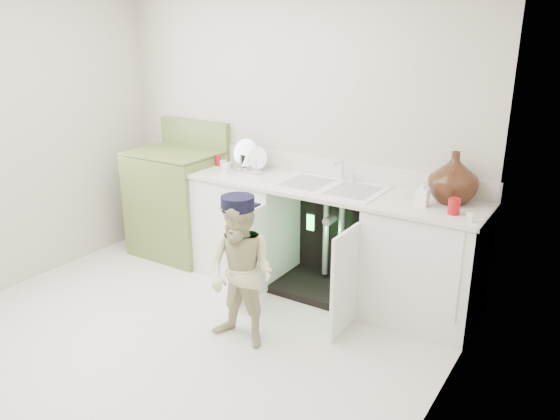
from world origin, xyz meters
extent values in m
plane|color=beige|center=(0.00, 0.00, 0.00)|extent=(3.50, 3.50, 0.00)
cube|color=beige|center=(0.00, 1.50, 1.25)|extent=(3.50, 2.50, 0.02)
cube|color=beige|center=(-1.75, 0.00, 1.25)|extent=(2.50, 3.00, 0.02)
cube|color=beige|center=(1.75, 0.00, 1.25)|extent=(2.50, 3.00, 0.02)
cube|color=white|center=(-0.25, 1.20, 0.43)|extent=(0.80, 0.60, 0.86)
cube|color=white|center=(1.35, 1.20, 0.43)|extent=(0.80, 0.60, 0.86)
cube|color=black|center=(0.55, 1.47, 0.43)|extent=(0.80, 0.06, 0.86)
cube|color=black|center=(0.55, 1.20, 0.03)|extent=(0.80, 0.60, 0.06)
cylinder|color=gray|center=(0.48, 1.30, 0.45)|extent=(0.05, 0.05, 0.70)
cylinder|color=gray|center=(0.62, 1.30, 0.45)|extent=(0.05, 0.05, 0.70)
cylinder|color=gray|center=(0.55, 1.25, 0.62)|extent=(0.07, 0.18, 0.07)
cube|color=white|center=(0.15, 0.70, 0.40)|extent=(0.03, 0.40, 0.76)
cube|color=white|center=(0.95, 0.70, 0.40)|extent=(0.02, 0.40, 0.76)
cube|color=silver|center=(0.55, 1.20, 0.89)|extent=(2.44, 0.64, 0.03)
cube|color=silver|center=(0.55, 1.49, 0.98)|extent=(2.44, 0.02, 0.15)
cube|color=white|center=(0.55, 1.20, 0.90)|extent=(0.85, 0.55, 0.02)
cube|color=gray|center=(0.34, 1.20, 0.91)|extent=(0.34, 0.40, 0.01)
cube|color=gray|center=(0.76, 1.20, 0.91)|extent=(0.34, 0.40, 0.01)
cylinder|color=silver|center=(0.55, 1.42, 0.99)|extent=(0.03, 0.03, 0.17)
cylinder|color=silver|center=(0.55, 1.36, 1.06)|extent=(0.02, 0.14, 0.02)
cylinder|color=silver|center=(0.66, 1.42, 0.94)|extent=(0.04, 0.04, 0.06)
cylinder|color=silver|center=(1.68, 0.89, 0.55)|extent=(0.01, 0.01, 0.70)
cube|color=silver|center=(1.68, 0.98, 0.93)|extent=(0.04, 0.02, 0.06)
cube|color=silver|center=(-0.32, 1.32, 0.91)|extent=(0.40, 0.26, 0.02)
cylinder|color=silver|center=(-0.35, 1.34, 0.98)|extent=(0.25, 0.09, 0.24)
cylinder|color=white|center=(-0.21, 1.32, 0.97)|extent=(0.19, 0.05, 0.19)
cylinder|color=silver|center=(-0.48, 1.22, 0.98)|extent=(0.01, 0.01, 0.11)
cylinder|color=silver|center=(-0.40, 1.22, 0.98)|extent=(0.01, 0.01, 0.11)
cylinder|color=silver|center=(-0.32, 1.22, 0.98)|extent=(0.01, 0.01, 0.11)
cylinder|color=silver|center=(-0.24, 1.22, 0.98)|extent=(0.01, 0.01, 0.11)
cylinder|color=silver|center=(-0.16, 1.22, 0.98)|extent=(0.01, 0.01, 0.11)
imported|color=#452313|center=(1.46, 1.34, 1.08)|extent=(0.35, 0.35, 0.37)
imported|color=#FE500D|center=(1.48, 1.30, 1.03)|extent=(0.10, 0.10, 0.26)
imported|color=white|center=(1.31, 1.14, 0.99)|extent=(0.08, 0.09, 0.19)
cylinder|color=#A30E11|center=(1.55, 1.08, 0.96)|extent=(0.08, 0.08, 0.11)
cylinder|color=#A90E1A|center=(-0.62, 1.28, 0.95)|extent=(0.05, 0.05, 0.10)
cylinder|color=#BCAC89|center=(-0.50, 1.20, 0.94)|extent=(0.06, 0.06, 0.08)
cylinder|color=black|center=(-0.38, 1.32, 0.96)|extent=(0.04, 0.04, 0.12)
cube|color=silver|center=(-0.39, 1.10, 0.95)|extent=(0.05, 0.05, 0.09)
cube|color=olive|center=(-1.04, 1.18, 0.49)|extent=(0.81, 0.65, 0.98)
cube|color=olive|center=(-1.04, 1.18, 0.99)|extent=(0.81, 0.65, 0.02)
cube|color=olive|center=(-1.04, 1.46, 1.13)|extent=(0.81, 0.06, 0.25)
cylinder|color=black|center=(-1.25, 1.02, 0.99)|extent=(0.18, 0.18, 0.02)
cylinder|color=silver|center=(-1.25, 1.02, 1.00)|extent=(0.21, 0.21, 0.01)
cylinder|color=black|center=(-1.25, 1.33, 0.99)|extent=(0.18, 0.18, 0.02)
cylinder|color=silver|center=(-1.25, 1.33, 1.00)|extent=(0.21, 0.21, 0.01)
cylinder|color=black|center=(-0.84, 1.02, 0.99)|extent=(0.18, 0.18, 0.02)
cylinder|color=silver|center=(-0.84, 1.02, 1.00)|extent=(0.21, 0.21, 0.01)
cylinder|color=black|center=(-0.84, 1.33, 0.99)|extent=(0.18, 0.18, 0.02)
cylinder|color=silver|center=(-0.84, 1.33, 1.00)|extent=(0.21, 0.21, 0.01)
imported|color=beige|center=(0.42, 0.20, 0.52)|extent=(0.51, 0.40, 1.04)
cylinder|color=black|center=(0.42, 0.20, 1.01)|extent=(0.22, 0.22, 0.09)
cube|color=black|center=(0.42, 0.30, 0.98)|extent=(0.17, 0.09, 0.01)
cube|color=black|center=(0.58, 0.86, 0.72)|extent=(0.07, 0.01, 0.14)
cube|color=#26F23F|center=(0.58, 0.85, 0.72)|extent=(0.06, 0.00, 0.12)
camera|label=1|loc=(2.42, -2.47, 2.10)|focal=35.00mm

